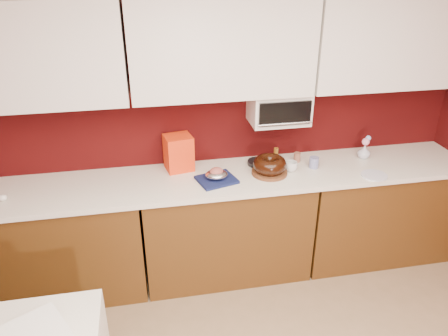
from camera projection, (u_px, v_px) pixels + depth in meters
name	position (u px, v px, depth m)	size (l,w,h in m)	color
wall_back	(218.00, 120.00, 3.49)	(4.00, 0.02, 2.50)	#3D0808
base_cabinet_left	(56.00, 245.00, 3.36)	(1.31, 0.58, 0.86)	#523110
base_cabinet_center	(226.00, 226.00, 3.59)	(1.31, 0.58, 0.86)	#523110
base_cabinet_right	(375.00, 210.00, 3.81)	(1.31, 0.58, 0.86)	#523110
countertop	(226.00, 178.00, 3.39)	(4.00, 0.62, 0.04)	silver
upper_cabinet_left	(22.00, 55.00, 2.85)	(1.31, 0.33, 0.70)	white
upper_cabinet_center	(222.00, 47.00, 3.08)	(1.31, 0.33, 0.70)	white
upper_cabinet_right	(395.00, 41.00, 3.30)	(1.31, 0.33, 0.70)	white
toaster_oven	(279.00, 107.00, 3.38)	(0.45, 0.30, 0.25)	white
toaster_oven_door	(285.00, 114.00, 3.24)	(0.40, 0.02, 0.18)	black
toaster_oven_handle	(285.00, 124.00, 3.26)	(0.02, 0.02, 0.42)	silver
cake_base	(269.00, 172.00, 3.40)	(0.28, 0.28, 0.03)	brown
bundt_cake	(270.00, 165.00, 3.37)	(0.26, 0.26, 0.11)	black
navy_towel	(217.00, 180.00, 3.30)	(0.28, 0.23, 0.02)	#131B48
foil_ham_nest	(217.00, 174.00, 3.28)	(0.17, 0.14, 0.06)	silver
roasted_ham	(217.00, 172.00, 3.27)	(0.10, 0.09, 0.07)	#AF5950
pandoro_box	(179.00, 153.00, 3.42)	(0.21, 0.19, 0.28)	red
dark_pan	(258.00, 163.00, 3.55)	(0.18, 0.18, 0.03)	black
coffee_mug	(291.00, 165.00, 3.43)	(0.09, 0.09, 0.10)	silver
blue_jar	(314.00, 162.00, 3.49)	(0.07, 0.07, 0.09)	navy
flower_vase	(364.00, 151.00, 3.64)	(0.08, 0.08, 0.13)	silver
flower_pink	(366.00, 142.00, 3.60)	(0.06, 0.06, 0.06)	pink
flower_blue	(368.00, 138.00, 3.61)	(0.05, 0.05, 0.05)	#92ADEA
china_plate	(374.00, 175.00, 3.37)	(0.20, 0.20, 0.01)	white
amber_bottle	(276.00, 154.00, 3.61)	(0.04, 0.04, 0.11)	#97601B
paper_cup	(297.00, 157.00, 3.59)	(0.05, 0.05, 0.08)	brown
egg_right	(3.00, 198.00, 3.03)	(0.06, 0.05, 0.05)	silver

